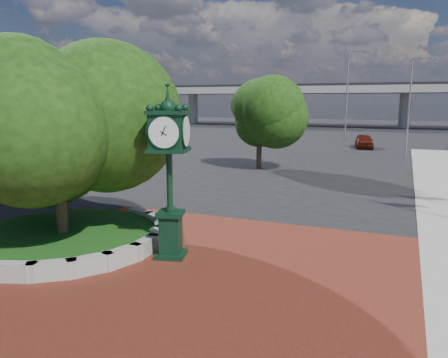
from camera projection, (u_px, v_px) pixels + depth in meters
ground at (198, 264)px, 12.74m from camera, size 200.00×200.00×0.00m
plaza at (182, 276)px, 11.83m from camera, size 12.00×12.00×0.04m
planter_wall at (121, 244)px, 13.71m from camera, size 2.96×6.77×0.54m
grass_bed at (64, 237)px, 14.59m from camera, size 6.10×6.10×0.40m
overpass at (374, 89)px, 75.28m from camera, size 90.00×12.00×7.50m
tree_planter at (56, 132)px, 13.96m from camera, size 5.20×5.20×6.33m
tree_northwest at (4, 112)px, 21.45m from camera, size 5.60×5.60×6.93m
tree_street at (259, 122)px, 30.03m from camera, size 4.40×4.40×5.45m
post_clock at (169, 166)px, 12.79m from camera, size 1.27×1.27×5.13m
parked_car at (364, 141)px, 43.52m from camera, size 2.28×4.32×1.40m
street_lamp_near at (412, 101)px, 34.73m from camera, size 1.79×0.23×7.98m
street_lamp_far at (349, 89)px, 50.11m from camera, size 2.29×0.28×10.23m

